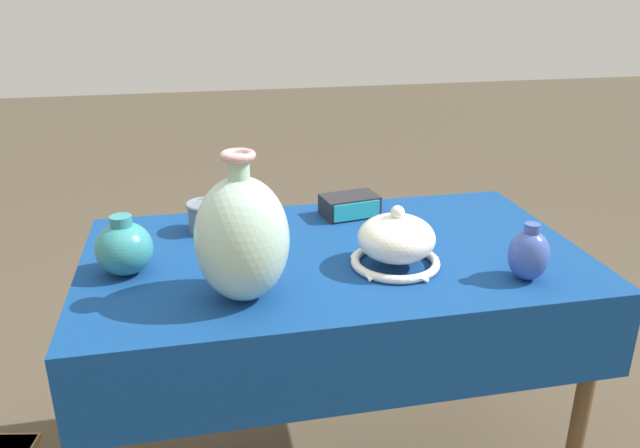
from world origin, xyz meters
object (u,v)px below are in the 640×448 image
Objects in this scene: vase_tall_bulbous at (242,238)px; vase_dome_bell at (396,243)px; jar_round_cobalt at (529,254)px; mosaic_tile_box at (350,206)px; jar_round_teal at (124,248)px; cup_wide_slate at (206,215)px.

vase_tall_bulbous reaches higher than vase_dome_bell.
vase_dome_bell is 1.64× the size of jar_round_cobalt.
vase_tall_bulbous is 0.68m from jar_round_cobalt.
jar_round_teal reaches higher than mosaic_tile_box.
jar_round_cobalt is (0.31, -0.50, 0.03)m from mosaic_tile_box.
cup_wide_slate is at bearing 143.99° from vase_dome_bell.
jar_round_teal is at bearing 171.79° from vase_dome_bell.
mosaic_tile_box is 1.21× the size of jar_round_teal.
vase_dome_bell reaches higher than jar_round_teal.
vase_tall_bulbous reaches higher than jar_round_cobalt.
jar_round_teal is (-0.63, -0.27, 0.04)m from mosaic_tile_box.
vase_tall_bulbous is 0.59m from mosaic_tile_box.
cup_wide_slate is (0.20, 0.24, -0.02)m from jar_round_teal.
jar_round_cobalt is at bearing -13.59° from jar_round_teal.
vase_dome_bell is at bearing -36.01° from cup_wide_slate.
vase_tall_bulbous is at bearing -33.85° from jar_round_teal.
cup_wide_slate is at bearing 147.95° from jar_round_cobalt.
vase_tall_bulbous is 2.39× the size of jar_round_cobalt.
cup_wide_slate is at bearing 175.27° from mosaic_tile_box.
vase_tall_bulbous is at bearing -167.26° from vase_dome_bell.
vase_dome_bell is 0.32m from jar_round_cobalt.
vase_dome_bell is 1.56× the size of jar_round_teal.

